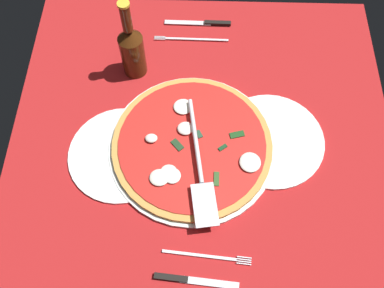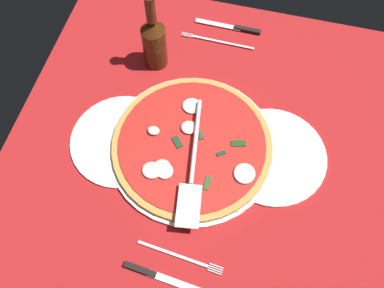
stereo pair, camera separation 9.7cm
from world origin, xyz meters
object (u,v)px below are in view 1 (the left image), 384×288
place_setting_far (198,32)px  beer_bottle (132,49)px  pizza_server (199,165)px  dinner_plate_right (271,140)px  pizza (192,145)px  place_setting_near (197,269)px  dinner_plate_left (121,154)px

place_setting_far → beer_bottle: beer_bottle is taller
pizza_server → place_setting_far: pizza_server is taller
dinner_plate_right → pizza: 18.75cm
dinner_plate_right → place_setting_near: 34.38cm
beer_bottle → place_setting_near: bearing=-71.2°
pizza → place_setting_near: size_ratio=1.79×
pizza → beer_bottle: size_ratio=1.60×
beer_bottle → pizza: bearing=-55.9°
dinner_plate_right → place_setting_near: place_setting_near is taller
place_setting_far → pizza_server: bearing=92.5°
pizza → pizza_server: (1.75, -5.95, 2.23)cm
pizza → dinner_plate_right: bearing=7.8°
place_setting_far → dinner_plate_left: bearing=66.7°
dinner_plate_right → pizza_server: pizza_server is taller
place_setting_near → beer_bottle: size_ratio=0.89×
place_setting_far → beer_bottle: (-15.73, -13.25, 8.14)cm
dinner_plate_right → pizza: pizza is taller
place_setting_far → beer_bottle: size_ratio=0.89×
pizza_server → dinner_plate_right: bearing=108.3°
dinner_plate_left → pizza: (16.33, 2.10, 1.48)cm
pizza_server → beer_bottle: 33.21cm
place_setting_near → beer_bottle: bearing=114.0°
dinner_plate_left → dinner_plate_right: 35.15cm
pizza → beer_bottle: 27.75cm
dinner_plate_right → dinner_plate_left: bearing=-172.4°
place_setting_near → place_setting_far: same height
dinner_plate_right → pizza_server: (-16.77, -8.48, 3.72)cm
dinner_plate_left → place_setting_near: size_ratio=1.18×
place_setting_near → place_setting_far: 63.13cm
place_setting_near → beer_bottle: 53.30cm
pizza_server → place_setting_near: size_ratio=1.50×
pizza_server → beer_bottle: (-16.87, 28.29, 4.28)cm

